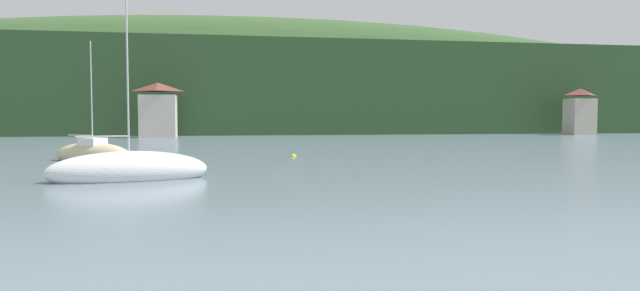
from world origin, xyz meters
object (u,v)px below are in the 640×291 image
(sailboat_mid_1, at_px, (129,171))
(sailboat_far_6, at_px, (93,155))
(shore_building_westcentral, at_px, (158,111))
(mooring_buoy_far, at_px, (293,157))
(shore_building_central, at_px, (580,112))

(sailboat_mid_1, height_order, sailboat_far_6, sailboat_mid_1)
(shore_building_westcentral, xyz_separation_m, sailboat_far_6, (0.73, -47.93, -3.73))
(sailboat_mid_1, distance_m, sailboat_far_6, 13.65)
(mooring_buoy_far, bearing_deg, shore_building_westcentral, 109.16)
(shore_building_central, xyz_separation_m, mooring_buoy_far, (-58.34, -45.74, -4.08))
(shore_building_westcentral, xyz_separation_m, shore_building_central, (74.29, -0.13, -0.14))
(sailboat_mid_1, xyz_separation_m, mooring_buoy_far, (10.55, 14.88, -0.48))
(shore_building_central, xyz_separation_m, sailboat_mid_1, (-68.89, -60.62, -3.60))
(shore_building_westcentral, height_order, sailboat_far_6, sailboat_far_6)
(sailboat_mid_1, bearing_deg, shore_building_central, 27.90)
(sailboat_mid_1, bearing_deg, sailboat_far_6, 96.55)
(shore_building_westcentral, distance_m, sailboat_mid_1, 61.11)
(sailboat_mid_1, height_order, mooring_buoy_far, sailboat_mid_1)
(shore_building_westcentral, relative_size, mooring_buoy_far, 18.10)
(shore_building_central, relative_size, sailboat_mid_1, 0.70)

